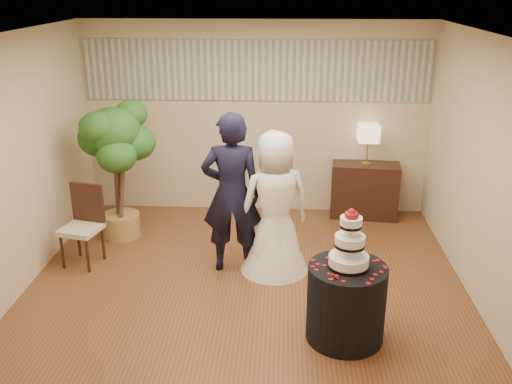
# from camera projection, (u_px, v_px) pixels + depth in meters

# --- Properties ---
(floor) EXTENTS (5.00, 5.00, 0.00)m
(floor) POSITION_uv_depth(u_px,v_px,m) (245.00, 291.00, 6.44)
(floor) COLOR brown
(floor) RESTS_ON ground
(ceiling) EXTENTS (5.00, 5.00, 0.00)m
(ceiling) POSITION_uv_depth(u_px,v_px,m) (243.00, 36.00, 5.46)
(ceiling) COLOR white
(ceiling) RESTS_ON wall_back
(wall_back) EXTENTS (5.00, 0.06, 2.80)m
(wall_back) POSITION_uv_depth(u_px,v_px,m) (256.00, 119.00, 8.29)
(wall_back) COLOR beige
(wall_back) RESTS_ON ground
(wall_front) EXTENTS (5.00, 0.06, 2.80)m
(wall_front) POSITION_uv_depth(u_px,v_px,m) (217.00, 300.00, 3.61)
(wall_front) COLOR beige
(wall_front) RESTS_ON ground
(wall_left) EXTENTS (0.06, 5.00, 2.80)m
(wall_left) POSITION_uv_depth(u_px,v_px,m) (11.00, 170.00, 6.07)
(wall_left) COLOR beige
(wall_left) RESTS_ON ground
(wall_right) EXTENTS (0.06, 5.00, 2.80)m
(wall_right) POSITION_uv_depth(u_px,v_px,m) (488.00, 178.00, 5.83)
(wall_right) COLOR beige
(wall_right) RESTS_ON ground
(mural_border) EXTENTS (4.90, 0.02, 0.85)m
(mural_border) POSITION_uv_depth(u_px,v_px,m) (256.00, 71.00, 8.03)
(mural_border) COLOR #A1A393
(mural_border) RESTS_ON wall_back
(groom) EXTENTS (0.73, 0.50, 1.94)m
(groom) POSITION_uv_depth(u_px,v_px,m) (232.00, 193.00, 6.63)
(groom) COLOR black
(groom) RESTS_ON floor
(bride) EXTENTS (1.07, 1.06, 1.72)m
(bride) POSITION_uv_depth(u_px,v_px,m) (275.00, 203.00, 6.64)
(bride) COLOR white
(bride) RESTS_ON floor
(cake_table) EXTENTS (0.76, 0.76, 0.78)m
(cake_table) POSITION_uv_depth(u_px,v_px,m) (346.00, 303.00, 5.48)
(cake_table) COLOR black
(cake_table) RESTS_ON floor
(wedding_cake) EXTENTS (0.38, 0.38, 0.59)m
(wedding_cake) POSITION_uv_depth(u_px,v_px,m) (350.00, 238.00, 5.24)
(wedding_cake) COLOR white
(wedding_cake) RESTS_ON cake_table
(console) EXTENTS (1.01, 0.52, 0.81)m
(console) POSITION_uv_depth(u_px,v_px,m) (364.00, 190.00, 8.36)
(console) COLOR black
(console) RESTS_ON floor
(table_lamp) EXTENTS (0.29, 0.29, 0.58)m
(table_lamp) POSITION_uv_depth(u_px,v_px,m) (368.00, 145.00, 8.12)
(table_lamp) COLOR beige
(table_lamp) RESTS_ON console
(ficus_tree) EXTENTS (1.27, 1.27, 1.89)m
(ficus_tree) POSITION_uv_depth(u_px,v_px,m) (117.00, 171.00, 7.50)
(ficus_tree) COLOR #286120
(ficus_tree) RESTS_ON floor
(side_chair) EXTENTS (0.55, 0.57, 0.99)m
(side_chair) POSITION_uv_depth(u_px,v_px,m) (81.00, 227.00, 6.90)
(side_chair) COLOR black
(side_chair) RESTS_ON floor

